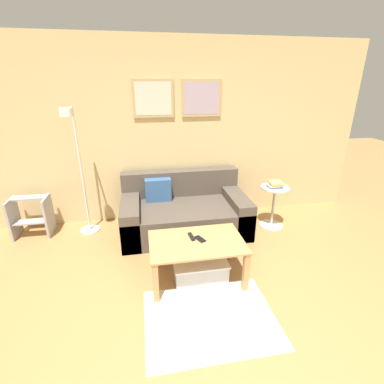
{
  "coord_description": "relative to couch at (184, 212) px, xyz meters",
  "views": [
    {
      "loc": [
        -0.51,
        -1.12,
        1.98
      ],
      "look_at": [
        -0.01,
        1.66,
        0.85
      ],
      "focal_mm": 26.0,
      "sensor_mm": 36.0,
      "label": 1
    }
  ],
  "objects": [
    {
      "name": "cell_phone",
      "position": [
        0.01,
        -1.06,
        0.19
      ],
      "size": [
        0.12,
        0.15,
        0.01
      ],
      "primitive_type": "cube",
      "rotation": [
        0.0,
        0.0,
        0.44
      ],
      "color": "black",
      "rests_on": "coffee_table"
    },
    {
      "name": "area_rug",
      "position": [
        -0.02,
        -1.67,
        -0.26
      ],
      "size": [
        1.16,
        0.88,
        0.01
      ],
      "primitive_type": "cube",
      "color": "beige",
      "rests_on": "ground_plane"
    },
    {
      "name": "step_stool",
      "position": [
        -2.06,
        0.2,
        0.03
      ],
      "size": [
        0.47,
        0.34,
        0.54
      ],
      "color": "#99999E",
      "rests_on": "ground_plane"
    },
    {
      "name": "floor_lamp",
      "position": [
        -1.32,
        0.06,
        0.67
      ],
      "size": [
        0.27,
        0.51,
        1.7
      ],
      "color": "silver",
      "rests_on": "ground_plane"
    },
    {
      "name": "wall_back",
      "position": [
        -0.0,
        0.51,
        1.02
      ],
      "size": [
        5.6,
        0.09,
        2.55
      ],
      "color": "tan",
      "rests_on": "ground_plane"
    },
    {
      "name": "couch",
      "position": [
        0.0,
        0.0,
        0.0
      ],
      "size": [
        1.7,
        0.98,
        0.77
      ],
      "color": "#4C4238",
      "rests_on": "ground_plane"
    },
    {
      "name": "book_stack",
      "position": [
        1.27,
        -0.14,
        0.38
      ],
      "size": [
        0.2,
        0.18,
        0.08
      ],
      "color": "#335199",
      "rests_on": "side_table"
    },
    {
      "name": "side_table",
      "position": [
        1.28,
        -0.14,
        0.1
      ],
      "size": [
        0.4,
        0.4,
        0.61
      ],
      "color": "silver",
      "rests_on": "ground_plane"
    },
    {
      "name": "remote_control",
      "position": [
        -0.07,
        -1.01,
        0.2
      ],
      "size": [
        0.06,
        0.15,
        0.02
      ],
      "primitive_type": "cube",
      "rotation": [
        0.0,
        0.0,
        0.12
      ],
      "color": "black",
      "rests_on": "coffee_table"
    },
    {
      "name": "storage_bin",
      "position": [
        0.01,
        -1.08,
        -0.16
      ],
      "size": [
        0.58,
        0.37,
        0.21
      ],
      "color": "#B2B2B7",
      "rests_on": "ground_plane"
    },
    {
      "name": "coffee_table",
      "position": [
        -0.03,
        -1.09,
        0.11
      ],
      "size": [
        0.97,
        0.62,
        0.45
      ],
      "color": "#AD7F4C",
      "rests_on": "ground_plane"
    }
  ]
}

